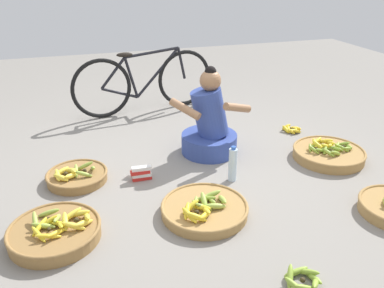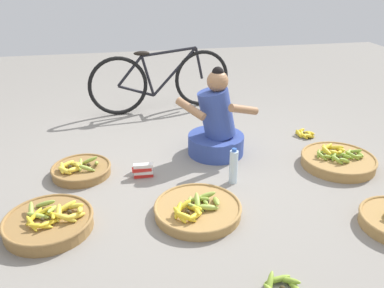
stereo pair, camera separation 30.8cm
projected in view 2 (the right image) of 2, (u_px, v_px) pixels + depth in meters
name	position (u px, v px, depth m)	size (l,w,h in m)	color
ground_plane	(188.00, 171.00, 3.41)	(10.00, 10.00, 0.00)	gray
vendor_woman_front	(216.00, 127.00, 3.62)	(0.73, 0.52, 0.82)	#334793
bicycle_leaning	(161.00, 81.00, 4.66)	(1.69, 0.27, 0.73)	black
banana_basket_near_bicycle	(338.00, 160.00, 3.48)	(0.64, 0.64, 0.17)	#A87F47
banana_basket_back_right	(81.00, 170.00, 3.33)	(0.50, 0.50, 0.15)	olive
banana_basket_front_center	(49.00, 222.00, 2.66)	(0.60, 0.60, 0.17)	olive
banana_basket_mid_left	(198.00, 209.00, 2.81)	(0.63, 0.63, 0.15)	#A87F47
loose_bananas_front_left	(283.00, 288.00, 2.16)	(0.23, 0.23, 0.10)	#8CAD38
loose_bananas_mid_right	(305.00, 134.00, 4.07)	(0.19, 0.20, 0.08)	gold
water_bottle	(234.00, 167.00, 3.18)	(0.07, 0.07, 0.31)	silver
packet_carton_stack	(143.00, 171.00, 3.30)	(0.17, 0.06, 0.12)	red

